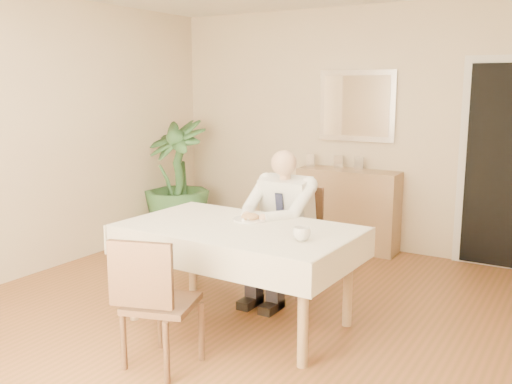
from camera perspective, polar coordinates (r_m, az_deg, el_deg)
The scene contains 17 objects.
room at distance 4.10m, azimuth -2.54°, elevation 4.03°, with size 5.00×5.02×2.60m.
doorway at distance 5.94m, azimuth 24.06°, elevation 2.27°, with size 0.96×0.07×2.10m.
mirror at distance 6.29m, azimuth 10.02°, elevation 8.48°, with size 0.86×0.04×0.76m.
dining_table at distance 4.22m, azimuth -1.74°, elevation -4.53°, with size 1.74×1.06×0.75m.
chair_far at distance 4.99m, azimuth 3.79°, elevation -4.05°, with size 0.48×0.48×0.90m.
chair_near at distance 3.63m, azimuth -10.22°, elevation -10.31°, with size 0.51×0.52×0.86m.
seated_man at distance 4.70m, azimuth 2.20°, elevation -2.64°, with size 0.48×0.72×1.24m.
plate at distance 4.35m, azimuth -0.59°, elevation -2.77°, with size 0.26×0.26×0.02m, color white.
food at distance 4.35m, azimuth -0.59°, elevation -2.49°, with size 0.14×0.14×0.06m, color olive.
knife at distance 4.28m, azimuth -0.56°, elevation -2.78°, with size 0.01×0.01×0.13m, color silver.
fork at distance 4.32m, azimuth -1.46°, elevation -2.65°, with size 0.01×0.01×0.13m, color silver.
coffee_mug at distance 3.81m, azimuth 4.60°, elevation -4.19°, with size 0.12×0.12×0.09m, color white.
sideboard at distance 6.29m, azimuth 9.19°, elevation -1.73°, with size 1.09×0.37×0.87m, color #966F48.
photo_frame_left at distance 6.40m, azimuth 5.49°, elevation 3.17°, with size 0.10×0.02×0.14m, color silver.
photo_frame_center at distance 6.32m, azimuth 8.28°, elevation 3.02°, with size 0.10×0.02×0.14m, color silver.
photo_frame_right at distance 6.23m, azimuth 10.27°, elevation 2.85°, with size 0.10×0.02×0.14m, color silver.
potted_palm at distance 6.73m, azimuth -7.98°, elevation 1.27°, with size 0.77×0.77×1.37m, color #284D25.
Camera 1 is at (2.27, -3.39, 1.77)m, focal length 40.00 mm.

